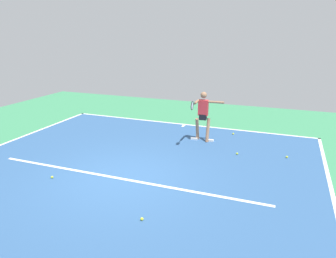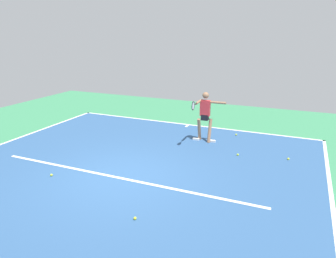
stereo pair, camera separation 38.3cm
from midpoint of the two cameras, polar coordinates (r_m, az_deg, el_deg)
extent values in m
plane|color=#388456|center=(8.64, -7.41, -8.60)|extent=(20.01, 20.01, 0.00)
cube|color=#2D5484|center=(8.64, -7.42, -8.59)|extent=(10.46, 11.01, 0.00)
cube|color=white|center=(13.30, 4.58, 0.79)|extent=(10.46, 0.10, 0.01)
cube|color=white|center=(7.70, 29.28, -14.24)|extent=(0.10, 11.01, 0.01)
cube|color=white|center=(8.59, -7.65, -8.75)|extent=(7.84, 0.10, 0.01)
cube|color=white|center=(13.12, 4.30, 0.57)|extent=(0.10, 0.30, 0.01)
cylinder|color=#9E7051|center=(11.21, 8.53, -0.30)|extent=(0.12, 0.32, 0.85)
cube|color=white|center=(11.31, 8.97, -2.17)|extent=(0.24, 0.11, 0.07)
cylinder|color=#9E7051|center=(11.29, 6.65, -0.09)|extent=(0.12, 0.32, 0.85)
cube|color=white|center=(11.43, 6.08, -1.83)|extent=(0.24, 0.11, 0.07)
cube|color=black|center=(11.12, 7.68, 2.13)|extent=(0.25, 0.21, 0.20)
cube|color=red|center=(11.04, 7.75, 3.80)|extent=(0.35, 0.19, 0.55)
sphere|color=#9E7051|center=(10.95, 7.85, 6.07)|extent=(0.22, 0.22, 0.22)
cylinder|color=#9E7051|center=(10.90, 10.07, 4.73)|extent=(0.55, 0.10, 0.08)
cylinder|color=#9E7051|center=(10.76, 6.58, 4.89)|extent=(0.10, 0.55, 0.08)
cylinder|color=black|center=(10.40, 6.04, 4.48)|extent=(0.04, 0.22, 0.03)
torus|color=black|center=(10.17, 5.67, 4.20)|extent=(0.04, 0.29, 0.29)
cylinder|color=silver|center=(10.17, 5.67, 4.20)|extent=(0.01, 0.25, 0.25)
sphere|color=yellow|center=(10.38, 22.00, -5.05)|extent=(0.07, 0.07, 0.07)
sphere|color=yellow|center=(12.19, 13.15, -1.00)|extent=(0.07, 0.07, 0.07)
sphere|color=#CCE033|center=(10.24, 13.61, -4.55)|extent=(0.07, 0.07, 0.07)
sphere|color=yellow|center=(6.80, -4.35, -15.86)|extent=(0.07, 0.07, 0.07)
sphere|color=#CCE033|center=(9.09, -19.26, -7.89)|extent=(0.07, 0.07, 0.07)
camera|label=1|loc=(0.19, -88.86, 0.35)|focal=33.60mm
camera|label=2|loc=(0.19, 91.14, -0.35)|focal=33.60mm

